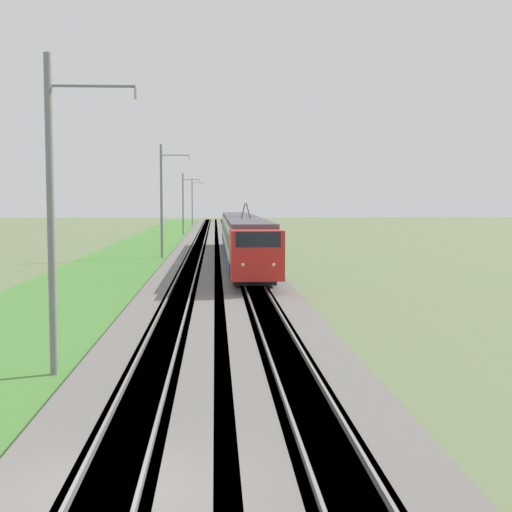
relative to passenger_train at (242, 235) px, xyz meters
The scene contains 11 objects.
ground_plane 45.64m from the passenger_train, behind, with size 400.00×400.00×0.00m, color #6B7A51.
ballast_main 6.40m from the passenger_train, 40.56° to the left, with size 240.00×4.40×0.30m.
ballast_adjacent 5.06m from the passenger_train, ahead, with size 240.00×4.40×0.30m.
track_main 6.40m from the passenger_train, 40.56° to the left, with size 240.00×1.57×0.45m.
track_adjacent 5.05m from the passenger_train, ahead, with size 240.00×1.57×0.45m.
grass_verge 10.62m from the passenger_train, 63.76° to the left, with size 240.00×8.98×0.12m.
passenger_train is the anchor object (origin of this frame).
catenary_mast_near 37.25m from the passenger_train, 169.64° to the left, with size 0.22×2.56×9.12m.
catenary_mast_mid 8.77m from the passenger_train, 53.52° to the left, with size 0.22×2.56×9.84m.
catenary_mast_far 46.99m from the passenger_train, ahead, with size 0.22×2.56×8.97m.
catenary_mast_distant 88.26m from the passenger_train, ahead, with size 0.22×2.56×9.53m.
Camera 1 is at (-11.40, -1.78, 5.06)m, focal length 50.00 mm.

